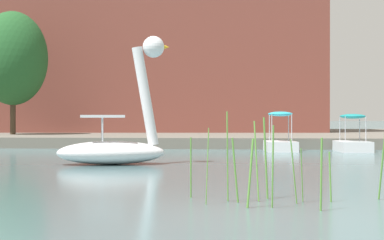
{
  "coord_description": "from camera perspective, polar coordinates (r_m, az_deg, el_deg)",
  "views": [
    {
      "loc": [
        0.14,
        -9.25,
        1.42
      ],
      "look_at": [
        -1.96,
        14.92,
        1.32
      ],
      "focal_mm": 61.05,
      "sensor_mm": 36.0,
      "label": 1
    }
  ],
  "objects": [
    {
      "name": "tree_sapling_by_fence",
      "position": [
        36.7,
        -15.39,
        5.21
      ],
      "size": [
        4.81,
        4.84,
        6.66
      ],
      "color": "#423323",
      "rests_on": "shore_bank_far"
    },
    {
      "name": "shore_bank_far",
      "position": [
        41.05,
        4.78,
        -1.4
      ],
      "size": [
        115.01,
        24.31,
        0.5
      ],
      "primitive_type": "cube",
      "color": "#6B665B",
      "rests_on": "ground_plane"
    },
    {
      "name": "apartment_block",
      "position": [
        45.12,
        -3.26,
        7.56
      ],
      "size": [
        22.5,
        12.87,
        13.35
      ],
      "primitive_type": "cube",
      "rotation": [
        0.0,
        0.0,
        0.08
      ],
      "color": "brown",
      "rests_on": "shore_bank_far"
    },
    {
      "name": "pedal_boat_teal",
      "position": [
        27.77,
        13.85,
        -1.76
      ],
      "size": [
        1.38,
        2.23,
        1.56
      ],
      "color": "white",
      "rests_on": "ground_plane"
    },
    {
      "name": "reed_clump_foreground",
      "position": [
        10.85,
        7.77,
        -4.01
      ],
      "size": [
        3.8,
        1.51,
        1.52
      ],
      "color": "#568E38",
      "rests_on": "ground_plane"
    },
    {
      "name": "pedal_boat_cyan",
      "position": [
        27.52,
        7.73,
        -1.78
      ],
      "size": [
        1.4,
        2.2,
        1.66
      ],
      "color": "white",
      "rests_on": "ground_plane"
    },
    {
      "name": "ground_plane",
      "position": [
        9.36,
        4.11,
        -8.47
      ],
      "size": [
        506.12,
        506.12,
        0.0
      ],
      "primitive_type": "plane",
      "color": "slate"
    },
    {
      "name": "swan_boat",
      "position": [
        19.76,
        -6.58,
        -1.65
      ],
      "size": [
        3.51,
        2.25,
        3.89
      ],
      "color": "white",
      "rests_on": "ground_plane"
    }
  ]
}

